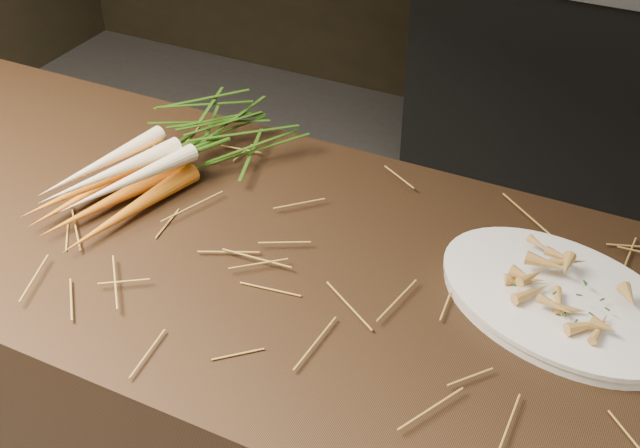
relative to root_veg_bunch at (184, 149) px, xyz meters
The scene contains 4 objects.
straw_bedding 0.53m from the root_veg_bunch, 15.55° to the right, with size 1.40×0.60×0.02m, color #A47A2D, non-canonical shape.
root_veg_bunch is the anchor object (origin of this frame).
serving_platter 0.71m from the root_veg_bunch, ahead, with size 0.38×0.26×0.02m, color white, non-canonical shape.
roasted_veg_heap 0.71m from the root_veg_bunch, ahead, with size 0.19×0.14×0.04m, color #B1813C, non-canonical shape.
Camera 1 is at (0.27, -0.57, 1.72)m, focal length 45.00 mm.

